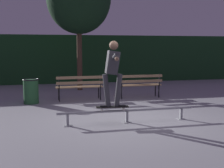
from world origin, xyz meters
name	(u,v)px	position (x,y,z in m)	size (l,w,h in m)	color
ground_plane	(125,120)	(0.00, 0.00, 0.00)	(90.00, 90.00, 0.00)	gray
hedge_backdrop	(80,59)	(0.00, 8.63, 1.21)	(24.00, 1.20, 2.43)	#193D1E
grind_rail	(127,112)	(0.00, -0.21, 0.24)	(3.37, 0.18, 0.32)	gray
skateboard	(112,107)	(-0.36, -0.21, 0.40)	(0.80, 0.27, 0.09)	black
skateboarder	(113,68)	(-0.36, -0.21, 1.33)	(0.63, 1.40, 1.56)	black
park_bench_leftmost	(80,85)	(-0.72, 3.08, 0.54)	(1.60, 0.42, 0.88)	black
park_bench_left_center	(140,83)	(1.44, 3.08, 0.54)	(1.60, 0.42, 0.88)	black
trash_can	(31,91)	(-2.33, 2.88, 0.41)	(0.52, 0.52, 0.80)	#23562D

